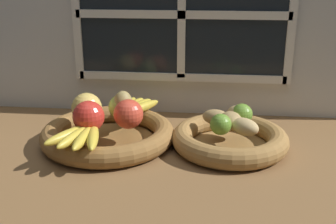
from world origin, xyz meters
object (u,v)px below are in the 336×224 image
fruit_bowl_left (108,134)px  apple_golden_left (87,108)px  banana_bunch_front (82,136)px  chili_pepper (238,129)px  potato_small (244,127)px  potato_back (238,115)px  potato_oblong (216,117)px  banana_bunch_back (134,107)px  lime_near (221,124)px  lime_far (242,114)px  apple_red_front (89,117)px  apple_green_back (121,107)px  fruit_bowl_right (230,139)px  pear_brown (123,106)px  potato_large (231,121)px  apple_red_right (129,114)px

fruit_bowl_left → apple_golden_left: 8.92cm
banana_bunch_front → chili_pepper: banana_bunch_front is taller
potato_small → chili_pepper: 1.97cm
potato_back → potato_oblong: 5.78cm
potato_back → fruit_bowl_left: bearing=-172.6°
potato_oblong → fruit_bowl_left: bearing=-174.4°
potato_oblong → banana_bunch_back: bearing=161.2°
potato_oblong → lime_near: lime_near is taller
lime_near → lime_far: (5.55, 7.68, 0.14)cm
apple_golden_left → apple_red_front: (2.37, -6.35, -0.03)cm
apple_green_back → apple_golden_left: (-8.55, -3.13, 0.51)cm
banana_bunch_front → lime_far: 41.05cm
fruit_bowl_right → lime_near: bearing=-123.7°
pear_brown → lime_far: (31.28, 0.20, -1.29)cm
fruit_bowl_right → pear_brown: 29.34cm
apple_golden_left → chili_pepper: apple_golden_left is taller
fruit_bowl_right → apple_golden_left: apple_golden_left is taller
banana_bunch_front → potato_back: potato_back is taller
lime_far → chili_pepper: (-1.10, -6.06, -1.88)cm
banana_bunch_back → chili_pepper: bearing=-24.3°
lime_near → chili_pepper: bearing=20.1°
potato_back → pear_brown: bearing=-178.6°
fruit_bowl_right → apple_red_front: 36.10cm
fruit_bowl_right → banana_bunch_back: banana_bunch_back is taller
banana_bunch_front → lime_near: lime_near is taller
apple_golden_left → potato_large: (37.42, -1.03, -1.71)cm
banana_bunch_front → pear_brown: bearing=65.5°
apple_red_front → banana_bunch_front: bearing=-90.6°
fruit_bowl_left → apple_golden_left: size_ratio=4.40×
fruit_bowl_right → potato_small: size_ratio=3.75×
apple_red_right → potato_small: (28.89, -1.33, -1.74)cm
apple_green_back → apple_red_front: 11.32cm
lime_near → chili_pepper: (4.45, 1.63, -1.74)cm
banana_bunch_front → banana_bunch_back: 23.59cm
apple_green_back → banana_bunch_front: bearing=-111.9°
apple_red_right → apple_golden_left: apple_golden_left is taller
potato_back → lime_far: size_ratio=1.14×
pear_brown → chili_pepper: 30.90cm
apple_red_front → lime_near: size_ratio=1.50×
apple_red_front → lime_near: 32.55cm
pear_brown → banana_bunch_back: bearing=77.0°
banana_bunch_back → chili_pepper: (28.56, -12.88, -0.46)cm
banana_bunch_back → banana_bunch_front: bearing=-111.0°
fruit_bowl_right → potato_large: size_ratio=4.30×
lime_near → banana_bunch_front: bearing=-167.0°
potato_small → lime_near: (-5.73, -0.67, 0.58)cm
potato_back → lime_far: lime_far is taller
apple_golden_left → lime_far: apple_golden_left is taller
potato_oblong → lime_far: bearing=9.2°
apple_golden_left → apple_red_front: bearing=-69.5°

